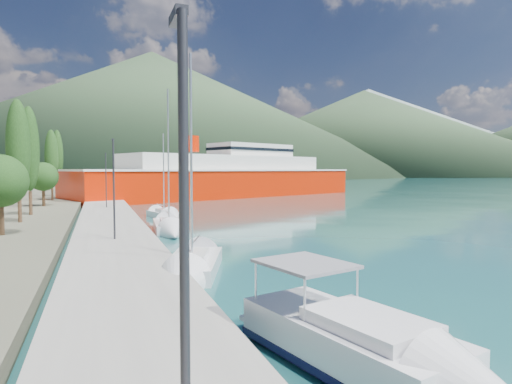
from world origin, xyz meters
name	(u,v)px	position (x,y,z in m)	size (l,w,h in m)	color
ground	(133,186)	(0.00, 120.00, 0.00)	(1400.00, 1400.00, 0.00)	#1C5454
quay	(109,223)	(-9.00, 26.00, 0.40)	(5.00, 88.00, 0.80)	gray
hills_far	(202,121)	(138.59, 618.73, 77.39)	(1480.00, 900.00, 180.00)	gray
hills_near	(220,122)	(98.04, 372.50, 49.18)	(1010.00, 520.00, 115.00)	#30482D
tree_row	(27,158)	(-15.87, 31.08, 6.01)	(3.47, 63.51, 10.69)	#47301E
lamp_posts	(114,185)	(-9.00, 14.75, 4.08)	(0.15, 45.94, 6.06)	#2D2D33
motor_cruiser	(392,368)	(-3.74, -4.89, 0.50)	(4.27, 8.62, 3.06)	black
sailboat_near	(187,276)	(-6.29, 5.89, 0.31)	(4.97, 8.23, 11.36)	silver
sailboat_mid	(171,230)	(-4.62, 20.61, 0.30)	(2.89, 8.71, 12.33)	silver
sailboat_far	(169,216)	(-3.17, 31.01, 0.28)	(3.38, 6.77, 9.53)	silver
ferry	(229,178)	(12.93, 63.29, 3.46)	(57.57, 32.60, 11.36)	red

